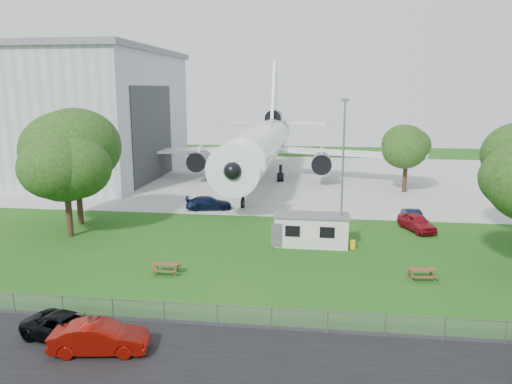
# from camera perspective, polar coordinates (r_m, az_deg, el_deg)

# --- Properties ---
(ground) EXTENTS (160.00, 160.00, 0.00)m
(ground) POSITION_cam_1_polar(r_m,az_deg,el_deg) (37.26, -2.93, -8.49)
(ground) COLOR #265F17
(asphalt_strip) EXTENTS (120.00, 8.00, 0.02)m
(asphalt_strip) POSITION_cam_1_polar(r_m,az_deg,el_deg) (25.75, -8.42, -18.34)
(asphalt_strip) COLOR black
(asphalt_strip) RESTS_ON ground
(concrete_apron) EXTENTS (120.00, 46.00, 0.03)m
(concrete_apron) POSITION_cam_1_polar(r_m,az_deg,el_deg) (73.79, 2.39, 1.67)
(concrete_apron) COLOR #B7B7B2
(concrete_apron) RESTS_ON ground
(hangar) EXTENTS (43.00, 31.00, 18.55)m
(hangar) POSITION_cam_1_polar(r_m,az_deg,el_deg) (83.28, -25.00, 8.25)
(hangar) COLOR #B2B7BC
(hangar) RESTS_ON ground
(airliner) EXTENTS (46.36, 47.73, 17.69)m
(airliner) POSITION_cam_1_polar(r_m,az_deg,el_deg) (71.14, 0.66, 5.58)
(airliner) COLOR white
(airliner) RESTS_ON ground
(site_cabin) EXTENTS (6.76, 2.74, 2.62)m
(site_cabin) POSITION_cam_1_polar(r_m,az_deg,el_deg) (42.01, 6.37, -4.32)
(site_cabin) COLOR beige
(site_cabin) RESTS_ON ground
(picnic_west) EXTENTS (1.83, 1.54, 0.76)m
(picnic_west) POSITION_cam_1_polar(r_m,az_deg,el_deg) (36.39, -10.21, -9.18)
(picnic_west) COLOR brown
(picnic_west) RESTS_ON ground
(picnic_east) EXTENTS (1.96, 1.70, 0.76)m
(picnic_east) POSITION_cam_1_polar(r_m,az_deg,el_deg) (36.65, 18.37, -9.45)
(picnic_east) COLOR brown
(picnic_east) RESTS_ON ground
(fence) EXTENTS (58.00, 0.04, 1.30)m
(fence) POSITION_cam_1_polar(r_m,az_deg,el_deg) (28.73, -6.46, -14.95)
(fence) COLOR gray
(fence) RESTS_ON ground
(lamp_mast) EXTENTS (0.16, 0.16, 12.00)m
(lamp_mast) POSITION_cam_1_polar(r_m,az_deg,el_deg) (41.19, 9.87, 1.95)
(lamp_mast) COLOR slate
(lamp_mast) RESTS_ON ground
(tree_west_big) EXTENTS (9.26, 9.26, 11.80)m
(tree_west_big) POSITION_cam_1_polar(r_m,az_deg,el_deg) (50.00, -19.90, 4.46)
(tree_west_big) COLOR #382619
(tree_west_big) RESTS_ON ground
(tree_west_small) EXTENTS (7.01, 7.01, 9.60)m
(tree_west_small) POSITION_cam_1_polar(r_m,az_deg,el_deg) (46.20, -20.94, 2.50)
(tree_west_small) COLOR #382619
(tree_west_small) RESTS_ON ground
(tree_far_apron) EXTENTS (6.47, 6.47, 8.91)m
(tree_far_apron) POSITION_cam_1_polar(r_m,az_deg,el_deg) (65.34, 16.84, 4.87)
(tree_far_apron) COLOR #382619
(tree_far_apron) RESTS_ON ground
(car_centre_sedan) EXTENTS (4.95, 2.36, 1.57)m
(car_centre_sedan) POSITION_cam_1_polar(r_m,az_deg,el_deg) (26.80, -17.44, -15.63)
(car_centre_sedan) COLOR maroon
(car_centre_sedan) RESTS_ON ground
(car_west_estate) EXTENTS (5.35, 3.48, 1.37)m
(car_west_estate) POSITION_cam_1_polar(r_m,az_deg,el_deg) (28.58, -20.70, -14.30)
(car_west_estate) COLOR black
(car_west_estate) RESTS_ON ground
(car_ne_hatch) EXTENTS (3.41, 4.96, 1.57)m
(car_ne_hatch) POSITION_cam_1_polar(r_m,az_deg,el_deg) (48.35, 17.89, -3.33)
(car_ne_hatch) COLOR maroon
(car_ne_hatch) RESTS_ON ground
(car_ne_sedan) EXTENTS (1.91, 4.23, 1.35)m
(car_ne_sedan) POSITION_cam_1_polar(r_m,az_deg,el_deg) (50.66, 17.53, -2.77)
(car_ne_sedan) COLOR black
(car_ne_sedan) RESTS_ON ground
(car_apron_van) EXTENTS (5.25, 3.03, 1.43)m
(car_apron_van) POSITION_cam_1_polar(r_m,az_deg,el_deg) (54.25, -5.44, -1.28)
(car_apron_van) COLOR black
(car_apron_van) RESTS_ON ground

